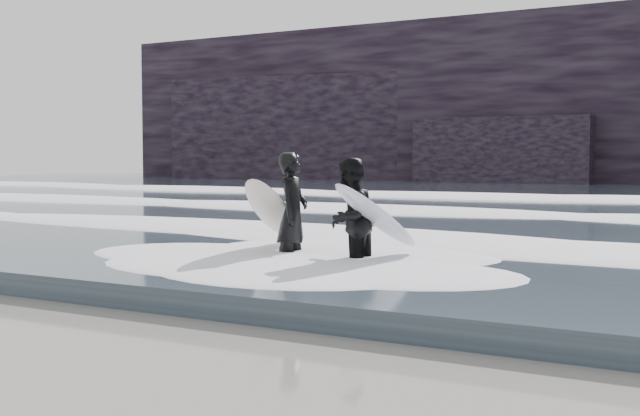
{
  "coord_description": "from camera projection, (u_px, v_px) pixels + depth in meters",
  "views": [
    {
      "loc": [
        5.19,
        -3.66,
        1.71
      ],
      "look_at": [
        -0.33,
        6.21,
        1.0
      ],
      "focal_mm": 45.0,
      "sensor_mm": 36.0,
      "label": 1
    }
  ],
  "objects": [
    {
      "name": "foam_far",
      "position": [
        594.0,
        194.0,
        27.58
      ],
      "size": [
        60.0,
        4.8,
        0.3
      ],
      "primitive_type": "ellipsoid",
      "color": "white",
      "rests_on": "sea"
    },
    {
      "name": "surfer_right",
      "position": [
        352.0,
        220.0,
        10.94
      ],
      "size": [
        1.19,
        1.76,
        1.71
      ],
      "color": "black",
      "rests_on": "ground"
    },
    {
      "name": "sea",
      "position": [
        613.0,
        198.0,
        31.08
      ],
      "size": [
        90.0,
        52.0,
        0.3
      ],
      "primitive_type": "cube",
      "color": "#2F3C46",
      "rests_on": "ground"
    },
    {
      "name": "surfer_left",
      "position": [
        288.0,
        213.0,
        11.77
      ],
      "size": [
        1.22,
        2.01,
        1.79
      ],
      "color": "black",
      "rests_on": "ground"
    },
    {
      "name": "foam_near",
      "position": [
        417.0,
        235.0,
        13.64
      ],
      "size": [
        60.0,
        3.2,
        0.2
      ],
      "primitive_type": "ellipsoid",
      "color": "white",
      "rests_on": "sea"
    },
    {
      "name": "foam_mid",
      "position": [
        525.0,
        210.0,
        19.74
      ],
      "size": [
        60.0,
        4.0,
        0.24
      ],
      "primitive_type": "ellipsoid",
      "color": "white",
      "rests_on": "sea"
    }
  ]
}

